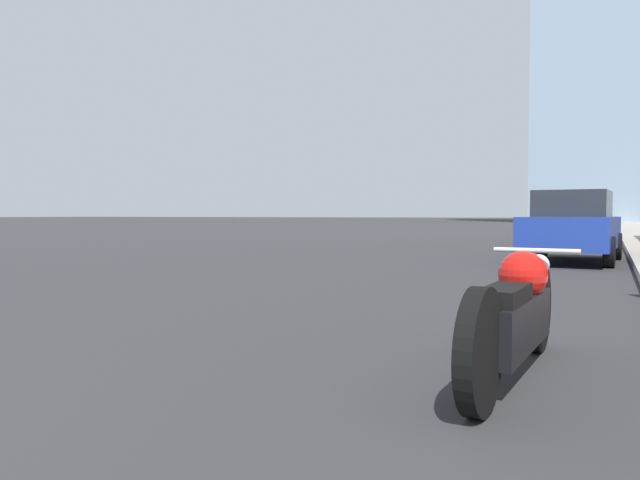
# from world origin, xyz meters

# --- Properties ---
(distant_tower) EXTENTS (18.50, 18.50, 56.32)m
(distant_tower) POSITION_xyz_m (4.43, 91.89, 28.16)
(distant_tower) COLOR #8CA5BC
(distant_tower) RESTS_ON ground_plane
(motorcycle) EXTENTS (0.62, 2.42, 0.81)m
(motorcycle) POSITION_xyz_m (3.97, 4.57, 0.41)
(motorcycle) COLOR black
(motorcycle) RESTS_ON ground_plane
(parked_car_blue) EXTENTS (2.04, 4.10, 1.56)m
(parked_car_blue) POSITION_xyz_m (3.79, 15.13, 0.79)
(parked_car_blue) COLOR #1E3899
(parked_car_blue) RESTS_ON ground_plane
(parked_car_white) EXTENTS (2.24, 4.46, 1.73)m
(parked_car_white) POSITION_xyz_m (3.70, 26.01, 0.85)
(parked_car_white) COLOR silver
(parked_car_white) RESTS_ON ground_plane
(parked_car_black) EXTENTS (1.84, 4.32, 1.54)m
(parked_car_black) POSITION_xyz_m (3.90, 38.38, 0.79)
(parked_car_black) COLOR black
(parked_car_black) RESTS_ON ground_plane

